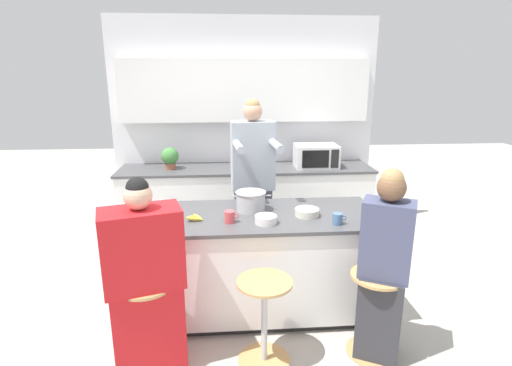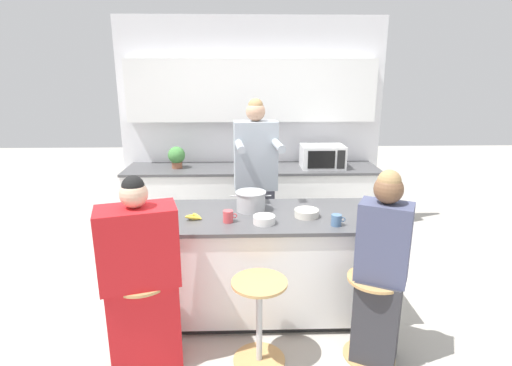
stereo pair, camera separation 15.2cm
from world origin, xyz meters
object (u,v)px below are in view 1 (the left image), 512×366
(bar_stool_center, at_px, (264,317))
(cooking_pot, at_px, (251,201))
(bar_stool_rightmost, at_px, (375,309))
(person_cooking, at_px, (253,191))
(coffee_cup_far, at_px, (338,219))
(person_wrapped_blanket, at_px, (145,284))
(potted_plant, at_px, (170,157))
(person_seated_near, at_px, (383,274))
(coffee_cup_near, at_px, (230,217))
(fruit_bowl, at_px, (307,212))
(banana_bunch, at_px, (194,218))
(bar_stool_leftmost, at_px, (148,319))
(microwave, at_px, (316,156))
(kitchen_island, at_px, (257,262))

(bar_stool_center, bearing_deg, cooking_pot, 93.18)
(bar_stool_rightmost, bearing_deg, person_cooking, 121.34)
(coffee_cup_far, bearing_deg, person_wrapped_blanket, -164.32)
(person_cooking, xyz_separation_m, potted_plant, (-0.93, 0.93, 0.17))
(bar_stool_rightmost, height_order, person_seated_near, person_seated_near)
(coffee_cup_near, height_order, coffee_cup_far, coffee_cup_near)
(cooking_pot, relative_size, fruit_bowl, 1.74)
(bar_stool_center, relative_size, banana_bunch, 4.21)
(bar_stool_leftmost, distance_m, cooking_pot, 1.24)
(fruit_bowl, height_order, potted_plant, potted_plant)
(banana_bunch, bearing_deg, cooking_pot, 24.04)
(person_cooking, relative_size, microwave, 3.53)
(kitchen_island, bearing_deg, bar_stool_leftmost, -141.80)
(bar_stool_center, bearing_deg, kitchen_island, 90.00)
(person_wrapped_blanket, bearing_deg, person_seated_near, -16.09)
(bar_stool_center, xyz_separation_m, person_cooking, (0.01, 1.35, 0.53))
(bar_stool_rightmost, distance_m, potted_plant, 2.92)
(bar_stool_leftmost, distance_m, bar_stool_rightmost, 1.64)
(coffee_cup_far, bearing_deg, potted_plant, 129.24)
(microwave, bearing_deg, coffee_cup_far, -97.40)
(banana_bunch, bearing_deg, fruit_bowl, 2.38)
(potted_plant, bearing_deg, coffee_cup_near, -68.85)
(potted_plant, bearing_deg, bar_stool_center, -68.15)
(kitchen_island, height_order, person_seated_near, person_seated_near)
(coffee_cup_near, bearing_deg, coffee_cup_far, -6.78)
(kitchen_island, xyz_separation_m, cooking_pot, (-0.04, 0.11, 0.53))
(bar_stool_rightmost, bearing_deg, coffee_cup_near, 155.34)
(person_cooking, height_order, person_seated_near, person_cooking)
(person_seated_near, bearing_deg, person_wrapped_blanket, -153.21)
(fruit_bowl, relative_size, banana_bunch, 1.29)
(bar_stool_center, bearing_deg, person_wrapped_blanket, 179.47)
(fruit_bowl, xyz_separation_m, coffee_cup_near, (-0.64, -0.10, 0.02))
(person_wrapped_blanket, height_order, cooking_pot, person_wrapped_blanket)
(potted_plant, bearing_deg, fruit_bowl, -51.46)
(microwave, height_order, potted_plant, microwave)
(fruit_bowl, relative_size, microwave, 0.39)
(person_wrapped_blanket, height_order, banana_bunch, person_wrapped_blanket)
(bar_stool_rightmost, xyz_separation_m, coffee_cup_far, (-0.21, 0.38, 0.57))
(person_wrapped_blanket, relative_size, banana_bunch, 9.14)
(bar_stool_center, xyz_separation_m, fruit_bowl, (0.41, 0.61, 0.55))
(coffee_cup_far, xyz_separation_m, potted_plant, (-1.52, 1.87, 0.13))
(kitchen_island, height_order, bar_stool_rightmost, kitchen_island)
(person_wrapped_blanket, xyz_separation_m, microwave, (1.66, 2.22, 0.40))
(cooking_pot, xyz_separation_m, coffee_cup_near, (-0.18, -0.28, -0.04))
(cooking_pot, distance_m, microwave, 1.70)
(cooking_pot, distance_m, banana_bunch, 0.52)
(cooking_pot, bearing_deg, bar_stool_rightmost, -41.23)
(person_cooking, distance_m, coffee_cup_near, 0.88)
(person_seated_near, bearing_deg, potted_plant, 154.58)
(bar_stool_center, height_order, bar_stool_rightmost, same)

